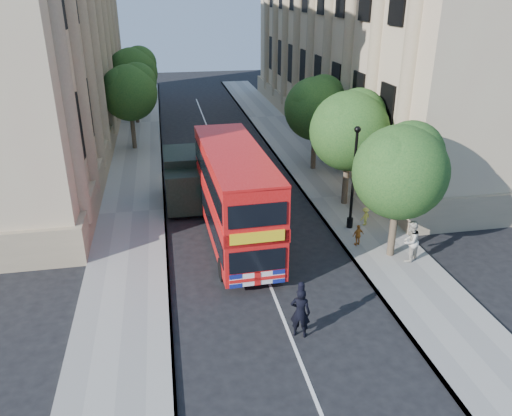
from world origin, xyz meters
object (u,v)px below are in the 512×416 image
double_decker_bus (235,193)px  box_van (184,181)px  police_constable (300,312)px  lamp_post (353,183)px  woman_pedestrian (410,241)px

double_decker_bus → box_van: double_decker_bus is taller
box_van → police_constable: size_ratio=2.60×
lamp_post → police_constable: lamp_post is taller
police_constable → woman_pedestrian: bearing=-122.8°
lamp_post → woman_pedestrian: bearing=-69.6°
police_constable → box_van: bearing=-51.7°
lamp_post → woman_pedestrian: size_ratio=2.76×
box_van → police_constable: 12.84m
lamp_post → double_decker_bus: 5.79m
lamp_post → box_van: size_ratio=1.04×
lamp_post → police_constable: 9.07m
police_constable → double_decker_bus: bearing=-57.8°
double_decker_bus → box_van: (-2.11, 4.95, -1.06)m
lamp_post → box_van: 9.31m
double_decker_bus → police_constable: (1.11, -7.47, -1.49)m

